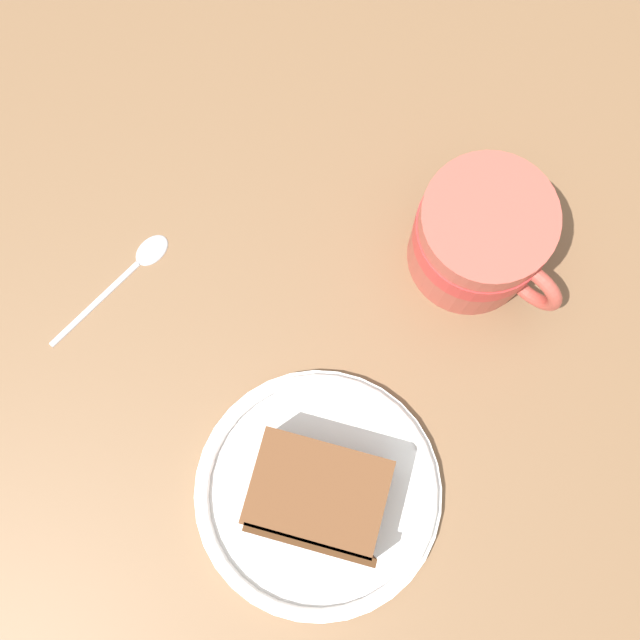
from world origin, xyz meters
TOP-DOWN VIEW (x-y plane):
  - ground_plane at (0.00, 0.00)cm, footprint 141.77×141.77cm
  - small_plate at (-10.98, -0.41)cm, footprint 18.27×18.27cm
  - cake_slice at (-11.21, -0.28)cm, footprint 10.80×11.55cm
  - tea_mug at (4.23, -15.86)cm, footprint 11.36×9.88cm
  - teaspoon at (9.40, 10.26)cm, footprint 7.65×11.01cm

SIDE VIEW (x-z plane):
  - ground_plane at x=0.00cm, z-range -2.26..0.00cm
  - teaspoon at x=9.40cm, z-range -0.05..0.75cm
  - small_plate at x=-10.98cm, z-range -0.02..1.92cm
  - cake_slice at x=-11.21cm, z-range 1.14..6.73cm
  - tea_mug at x=4.23cm, z-range 0.28..9.82cm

